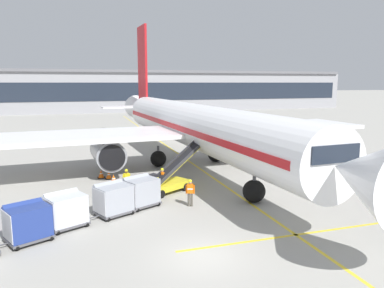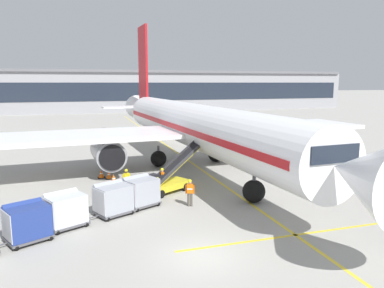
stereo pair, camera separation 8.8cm
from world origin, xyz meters
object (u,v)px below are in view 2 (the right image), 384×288
(ground_crew_by_loader, at_px, (126,179))
(safety_cone_engine_keepout, at_px, (101,174))
(baggage_cart_lead, at_px, (141,191))
(baggage_cart_fourth, at_px, (27,221))
(ground_crew_wingwalker, at_px, (162,178))
(safety_cone_nose_mark, at_px, (114,179))
(ground_crew_marshaller, at_px, (158,189))
(ground_crew_by_carts, at_px, (190,191))
(baggage_cart_second, at_px, (113,198))
(safety_cone_wingtip, at_px, (109,175))
(parked_airplane, at_px, (191,126))
(baggage_cart_third, at_px, (65,209))
(belt_loader, at_px, (169,179))

(ground_crew_by_loader, xyz_separation_m, safety_cone_engine_keepout, (-1.45, 4.82, -0.68))
(baggage_cart_lead, relative_size, baggage_cart_fourth, 1.00)
(ground_crew_wingwalker, xyz_separation_m, safety_cone_engine_keepout, (-3.92, 5.26, -0.68))
(safety_cone_engine_keepout, bearing_deg, safety_cone_nose_mark, -68.87)
(baggage_cart_fourth, relative_size, ground_crew_marshaller, 1.60)
(ground_crew_by_loader, height_order, ground_crew_by_carts, same)
(baggage_cart_second, bearing_deg, ground_crew_wingwalker, 43.77)
(baggage_cart_lead, height_order, ground_crew_marshaller, baggage_cart_lead)
(baggage_cart_lead, xyz_separation_m, baggage_cart_second, (-1.81, -1.02, 0.00))
(safety_cone_wingtip, bearing_deg, baggage_cart_fourth, -113.83)
(parked_airplane, distance_m, baggage_cart_fourth, 18.46)
(ground_crew_by_carts, distance_m, ground_crew_marshaller, 2.13)
(ground_crew_by_carts, relative_size, ground_crew_wingwalker, 1.00)
(parked_airplane, xyz_separation_m, baggage_cart_fourth, (-12.54, -13.25, -2.81))
(baggage_cart_fourth, bearing_deg, baggage_cart_second, 29.34)
(parked_airplane, distance_m, safety_cone_wingtip, 8.82)
(ground_crew_by_loader, relative_size, safety_cone_wingtip, 2.73)
(baggage_cart_third, height_order, safety_cone_engine_keepout, baggage_cart_third)
(safety_cone_nose_mark, bearing_deg, parked_airplane, 28.00)
(baggage_cart_third, bearing_deg, parked_airplane, 47.85)
(baggage_cart_second, height_order, baggage_cart_third, same)
(ground_crew_by_loader, xyz_separation_m, safety_cone_wingtip, (-0.87, 4.35, -0.69))
(parked_airplane, bearing_deg, safety_cone_nose_mark, -152.00)
(belt_loader, bearing_deg, parked_airplane, 61.35)
(ground_crew_by_carts, height_order, ground_crew_marshaller, same)
(baggage_cart_third, height_order, ground_crew_wingwalker, baggage_cart_third)
(baggage_cart_third, bearing_deg, ground_crew_wingwalker, 36.65)
(safety_cone_engine_keepout, bearing_deg, baggage_cart_second, -89.19)
(baggage_cart_second, distance_m, baggage_cart_third, 2.85)
(baggage_cart_third, bearing_deg, ground_crew_marshaller, 22.67)
(baggage_cart_fourth, distance_m, safety_cone_engine_keepout, 12.11)
(ground_crew_marshaller, bearing_deg, baggage_cart_second, -158.05)
(baggage_cart_third, xyz_separation_m, ground_crew_by_loader, (3.94, 5.21, -0.00))
(ground_crew_marshaller, bearing_deg, safety_cone_wingtip, 108.95)
(parked_airplane, xyz_separation_m, baggage_cart_third, (-10.81, -11.94, -2.81))
(safety_cone_nose_mark, bearing_deg, baggage_cart_fourth, -118.50)
(baggage_cart_second, relative_size, safety_cone_engine_keepout, 4.20)
(baggage_cart_lead, bearing_deg, safety_cone_engine_keepout, 103.83)
(baggage_cart_fourth, height_order, safety_cone_nose_mark, baggage_cart_fourth)
(belt_loader, bearing_deg, ground_crew_by_loader, 170.81)
(baggage_cart_second, bearing_deg, ground_crew_by_loader, 71.94)
(baggage_cart_lead, xyz_separation_m, ground_crew_by_carts, (2.96, -0.92, -0.00))
(ground_crew_wingwalker, bearing_deg, baggage_cart_fourth, -143.26)
(baggage_cart_third, bearing_deg, safety_cone_engine_keepout, 76.05)
(ground_crew_by_carts, bearing_deg, safety_cone_engine_keepout, 119.13)
(baggage_cart_fourth, bearing_deg, ground_crew_by_carts, 15.55)
(parked_airplane, xyz_separation_m, safety_cone_engine_keepout, (-8.32, -1.92, -3.48))
(baggage_cart_fourth, bearing_deg, parked_airplane, 46.57)
(baggage_cart_third, relative_size, ground_crew_wingwalker, 1.60)
(parked_airplane, relative_size, safety_cone_nose_mark, 61.10)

